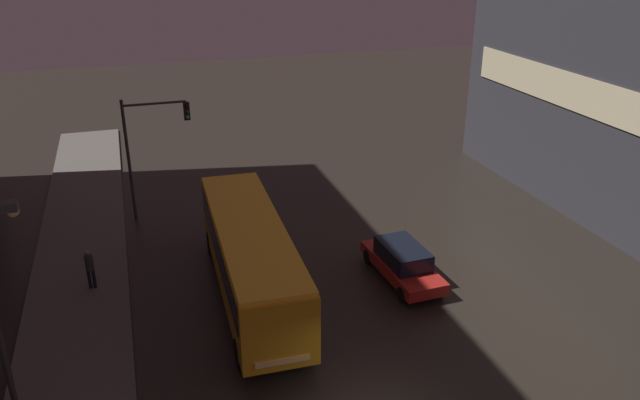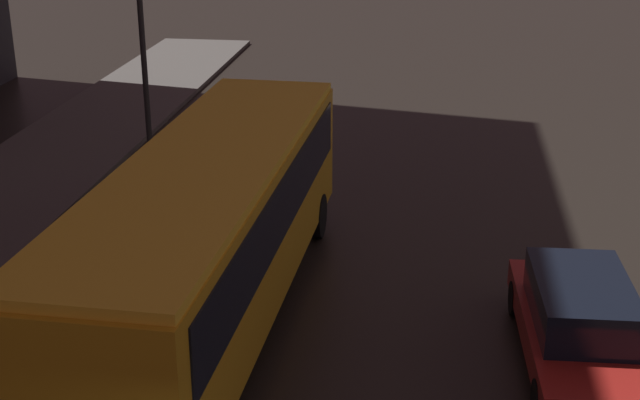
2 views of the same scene
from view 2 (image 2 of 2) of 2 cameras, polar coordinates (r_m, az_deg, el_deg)
The scene contains 3 objects.
bus_near at distance 15.87m, azimuth -7.05°, elevation -1.43°, with size 3.01×11.47×3.25m.
car_taxi at distance 15.64m, azimuth 16.25°, elevation -7.50°, with size 2.03×4.83×1.54m.
traffic_light_main at distance 24.73m, azimuth -8.96°, elevation 12.04°, with size 3.29×0.35×6.27m.
Camera 2 is at (1.72, -5.83, 8.07)m, focal length 50.00 mm.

